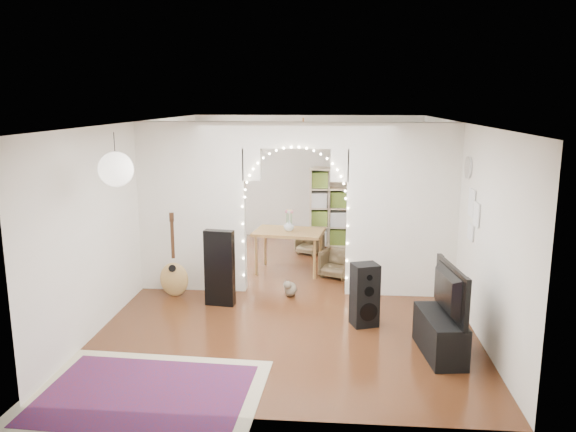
# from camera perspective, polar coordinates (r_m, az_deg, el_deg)

# --- Properties ---
(floor) EXTENTS (7.50, 7.50, 0.00)m
(floor) POSITION_cam_1_polar(r_m,az_deg,el_deg) (9.16, 0.74, -7.59)
(floor) COLOR black
(floor) RESTS_ON ground
(ceiling) EXTENTS (5.00, 7.50, 0.02)m
(ceiling) POSITION_cam_1_polar(r_m,az_deg,el_deg) (8.65, 0.79, 9.53)
(ceiling) COLOR white
(ceiling) RESTS_ON wall_back
(wall_back) EXTENTS (5.00, 0.02, 2.70)m
(wall_back) POSITION_cam_1_polar(r_m,az_deg,el_deg) (12.50, 1.99, 4.00)
(wall_back) COLOR silver
(wall_back) RESTS_ON floor
(wall_front) EXTENTS (5.00, 0.02, 2.70)m
(wall_front) POSITION_cam_1_polar(r_m,az_deg,el_deg) (5.19, -2.21, -7.19)
(wall_front) COLOR silver
(wall_front) RESTS_ON floor
(wall_left) EXTENTS (0.02, 7.50, 2.70)m
(wall_left) POSITION_cam_1_polar(r_m,az_deg,el_deg) (9.32, -14.76, 0.95)
(wall_left) COLOR silver
(wall_left) RESTS_ON floor
(wall_right) EXTENTS (0.02, 7.50, 2.70)m
(wall_right) POSITION_cam_1_polar(r_m,az_deg,el_deg) (8.99, 16.87, 0.44)
(wall_right) COLOR silver
(wall_right) RESTS_ON floor
(divider_wall) EXTENTS (5.00, 0.20, 2.70)m
(divider_wall) POSITION_cam_1_polar(r_m,az_deg,el_deg) (8.79, 0.76, 1.20)
(divider_wall) COLOR silver
(divider_wall) RESTS_ON floor
(fairy_lights) EXTENTS (1.64, 0.04, 1.60)m
(fairy_lights) POSITION_cam_1_polar(r_m,az_deg,el_deg) (8.64, 0.70, 1.86)
(fairy_lights) COLOR #FFEABF
(fairy_lights) RESTS_ON divider_wall
(window) EXTENTS (0.04, 1.20, 1.40)m
(window) POSITION_cam_1_polar(r_m,az_deg,el_deg) (10.98, -11.54, 3.48)
(window) COLOR white
(window) RESTS_ON wall_left
(wall_clock) EXTENTS (0.03, 0.31, 0.31)m
(wall_clock) POSITION_cam_1_polar(r_m,az_deg,el_deg) (8.29, 17.89, 4.71)
(wall_clock) COLOR white
(wall_clock) RESTS_ON wall_right
(picture_frames) EXTENTS (0.02, 0.50, 0.70)m
(picture_frames) POSITION_cam_1_polar(r_m,az_deg,el_deg) (8.00, 18.25, 0.09)
(picture_frames) COLOR white
(picture_frames) RESTS_ON wall_right
(paper_lantern) EXTENTS (0.40, 0.40, 0.40)m
(paper_lantern) POSITION_cam_1_polar(r_m,az_deg,el_deg) (6.76, -17.08, 4.57)
(paper_lantern) COLOR white
(paper_lantern) RESTS_ON ceiling
(ceiling_fan) EXTENTS (1.10, 1.10, 0.30)m
(ceiling_fan) POSITION_cam_1_polar(r_m,az_deg,el_deg) (10.66, 1.55, 8.34)
(ceiling_fan) COLOR #CD8944
(ceiling_fan) RESTS_ON ceiling
(area_rug) EXTENTS (2.53, 1.94, 0.02)m
(area_rug) POSITION_cam_1_polar(r_m,az_deg,el_deg) (6.35, -14.41, -17.13)
(area_rug) COLOR maroon
(area_rug) RESTS_ON floor
(guitar_case) EXTENTS (0.45, 0.20, 1.15)m
(guitar_case) POSITION_cam_1_polar(r_m,az_deg,el_deg) (8.44, -6.96, -5.28)
(guitar_case) COLOR black
(guitar_case) RESTS_ON floor
(acoustic_guitar) EXTENTS (0.48, 0.32, 1.13)m
(acoustic_guitar) POSITION_cam_1_polar(r_m,az_deg,el_deg) (8.95, -11.55, -4.97)
(acoustic_guitar) COLOR #AD7C45
(acoustic_guitar) RESTS_ON floor
(tabby_cat) EXTENTS (0.27, 0.46, 0.30)m
(tabby_cat) POSITION_cam_1_polar(r_m,az_deg,el_deg) (8.88, 0.21, -7.39)
(tabby_cat) COLOR brown
(tabby_cat) RESTS_ON floor
(floor_speaker) EXTENTS (0.42, 0.39, 0.87)m
(floor_speaker) POSITION_cam_1_polar(r_m,az_deg,el_deg) (7.76, 7.80, -7.95)
(floor_speaker) COLOR black
(floor_speaker) RESTS_ON floor
(media_console) EXTENTS (0.52, 1.04, 0.50)m
(media_console) POSITION_cam_1_polar(r_m,az_deg,el_deg) (7.16, 15.18, -11.58)
(media_console) COLOR black
(media_console) RESTS_ON floor
(tv) EXTENTS (0.28, 1.08, 0.62)m
(tv) POSITION_cam_1_polar(r_m,az_deg,el_deg) (6.96, 15.42, -7.34)
(tv) COLOR black
(tv) RESTS_ON media_console
(bookcase) EXTENTS (1.65, 0.75, 1.64)m
(bookcase) POSITION_cam_1_polar(r_m,az_deg,el_deg) (11.76, 6.13, 0.84)
(bookcase) COLOR beige
(bookcase) RESTS_ON floor
(dining_table) EXTENTS (1.29, 0.95, 0.76)m
(dining_table) POSITION_cam_1_polar(r_m,az_deg,el_deg) (9.96, 0.09, -1.91)
(dining_table) COLOR brown
(dining_table) RESTS_ON floor
(flower_vase) EXTENTS (0.21, 0.21, 0.19)m
(flower_vase) POSITION_cam_1_polar(r_m,az_deg,el_deg) (9.92, 0.09, -0.96)
(flower_vase) COLOR silver
(flower_vase) RESTS_ON dining_table
(dining_chair_left) EXTENTS (0.61, 0.62, 0.43)m
(dining_chair_left) POSITION_cam_1_polar(r_m,az_deg,el_deg) (11.26, 2.20, -2.76)
(dining_chair_left) COLOR #4E3E27
(dining_chair_left) RESTS_ON floor
(dining_chair_right) EXTENTS (0.67, 0.68, 0.48)m
(dining_chair_right) POSITION_cam_1_polar(r_m,az_deg,el_deg) (9.83, 5.00, -4.82)
(dining_chair_right) COLOR #4E3E27
(dining_chair_right) RESTS_ON floor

